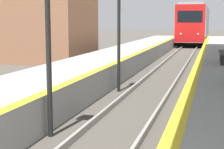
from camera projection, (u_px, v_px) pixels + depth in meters
train at (196, 24)px, 46.53m from camera, size 2.89×23.97×4.43m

